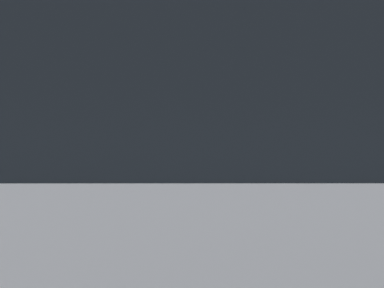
{
  "coord_description": "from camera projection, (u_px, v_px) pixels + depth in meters",
  "views": [
    {
      "loc": [
        0.16,
        -3.44,
        1.15
      ],
      "look_at": [
        0.61,
        0.45,
        1.38
      ],
      "focal_mm": 61.83,
      "sensor_mm": 36.0,
      "label": 1
    }
  ],
  "objects": [
    {
      "name": "parking_meter",
      "position": [
        115.0,
        174.0,
        3.92
      ],
      "size": [
        0.16,
        0.17,
        1.47
      ],
      "rotation": [
        0.0,
        0.0,
        3.15
      ],
      "color": "slate",
      "rests_on": "sidewalk_curb"
    },
    {
      "name": "pedestrian_at_meter",
      "position": [
        217.0,
        196.0,
        4.21
      ],
      "size": [
        0.59,
        0.56,
        1.61
      ],
      "rotation": [
        0.0,
        0.0,
        -2.89
      ],
      "color": "black",
      "rests_on": "sidewalk_curb"
    },
    {
      "name": "parked_hatchback_white",
      "position": [
        127.0,
        262.0,
        1.93
      ],
      "size": [
        4.0,
        1.76,
        1.81
      ],
      "rotation": [
        0.0,
        0.0,
        -1.57
      ],
      "color": "white",
      "rests_on": "ground"
    },
    {
      "name": "background_railing",
      "position": [
        99.0,
        210.0,
        6.44
      ],
      "size": [
        24.06,
        0.06,
        1.0
      ],
      "color": "gray",
      "rests_on": "sidewalk_curb"
    },
    {
      "name": "backdrop_wall",
      "position": [
        105.0,
        140.0,
        9.46
      ],
      "size": [
        32.0,
        0.5,
        3.5
      ],
      "primitive_type": "cube",
      "color": "brown",
      "rests_on": "ground"
    }
  ]
}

